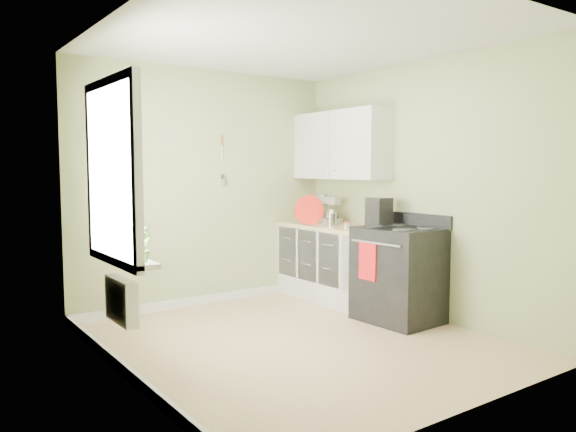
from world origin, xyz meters
TOP-DOWN VIEW (x-y plane):
  - floor at (0.00, 0.00)m, footprint 3.20×3.60m
  - ceiling at (0.00, 0.00)m, footprint 3.20×3.60m
  - wall_back at (0.00, 1.81)m, footprint 3.20×0.02m
  - wall_left at (-1.61, 0.00)m, footprint 0.02×3.60m
  - wall_right at (1.61, 0.00)m, footprint 0.02×3.60m
  - base_cabinets at (1.30, 1.00)m, footprint 0.60×1.60m
  - countertop at (1.29, 1.00)m, footprint 0.64×1.60m
  - upper_cabinets at (1.43, 1.10)m, footprint 0.35×1.40m
  - window at (-1.58, 0.30)m, footprint 0.06×1.14m
  - window_sill at (-1.51, 0.30)m, footprint 0.18×1.14m
  - radiator at (-1.54, 0.25)m, footprint 0.12×0.50m
  - wall_utensils at (0.20, 1.78)m, footprint 0.02×0.14m
  - stove at (1.28, -0.02)m, footprint 0.74×0.83m
  - stand_mixer at (1.32, 1.20)m, footprint 0.24×0.33m
  - kettle at (1.12, 0.89)m, footprint 0.19×0.11m
  - coffee_maker at (1.28, 0.30)m, footprint 0.21×0.23m
  - red_tray at (1.05, 1.22)m, footprint 0.35×0.20m
  - jar at (1.08, 0.58)m, footprint 0.08×0.08m
  - plant_a at (-1.50, -0.13)m, footprint 0.19×0.17m
  - plant_b at (-1.50, 0.35)m, footprint 0.16×0.18m
  - plant_c at (-1.50, 0.54)m, footprint 0.25×0.25m

SIDE VIEW (x-z plane):
  - floor at x=0.00m, z-range -0.02..0.00m
  - base_cabinets at x=1.30m, z-range 0.00..0.87m
  - stove at x=1.28m, z-range -0.06..1.05m
  - radiator at x=-1.54m, z-range 0.38..0.73m
  - window_sill at x=-1.51m, z-range 0.86..0.90m
  - countertop at x=1.29m, z-range 0.87..0.91m
  - jar at x=1.08m, z-range 0.91..1.00m
  - kettle at x=1.12m, z-range 0.91..1.11m
  - plant_b at x=-1.50m, z-range 0.90..1.18m
  - plant_a at x=-1.50m, z-range 0.90..1.20m
  - plant_c at x=-1.50m, z-range 0.90..1.22m
  - stand_mixer at x=1.32m, z-range 0.88..1.25m
  - coffee_maker at x=1.28m, z-range 0.90..1.26m
  - red_tray at x=1.05m, z-range 0.91..1.26m
  - wall_back at x=0.00m, z-range 0.00..2.70m
  - wall_left at x=-1.61m, z-range 0.00..2.70m
  - wall_right at x=1.61m, z-range 0.00..2.70m
  - window at x=-1.58m, z-range 0.83..2.27m
  - wall_utensils at x=0.20m, z-range 1.27..1.85m
  - upper_cabinets at x=1.43m, z-range 1.45..2.25m
  - ceiling at x=0.00m, z-range 2.70..2.72m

